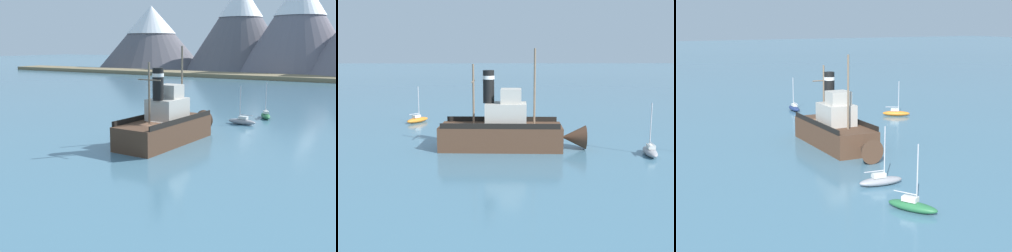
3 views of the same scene
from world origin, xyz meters
TOP-DOWN VIEW (x-y plane):
  - ground_plane at (0.00, 0.00)m, footprint 600.00×600.00m
  - shoreline_strip at (0.00, 89.76)m, footprint 240.00×12.00m
  - old_tugboat at (-0.34, 2.84)m, footprint 4.99×14.55m
  - sailboat_grey at (2.74, 16.17)m, footprint 3.90×1.54m
  - sailboat_green at (3.94, 22.11)m, footprint 2.73×3.88m

SIDE VIEW (x-z plane):
  - ground_plane at x=0.00m, z-range 0.00..0.00m
  - sailboat_grey at x=2.74m, z-range -2.02..2.88m
  - sailboat_green at x=3.94m, z-range -2.02..2.88m
  - shoreline_strip at x=0.00m, z-range 0.00..1.20m
  - old_tugboat at x=-0.34m, z-range -3.12..6.78m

